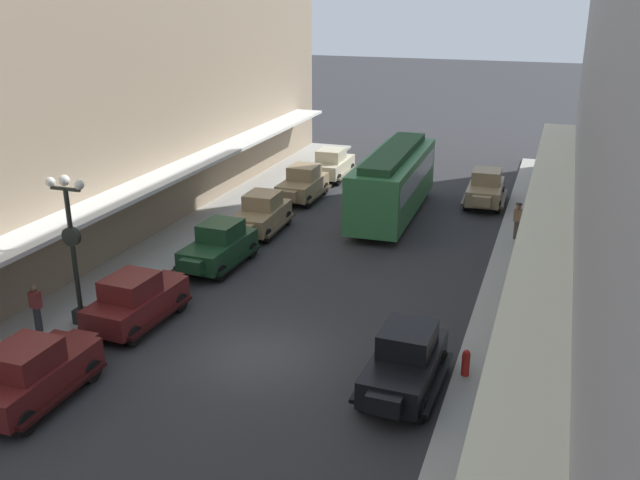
# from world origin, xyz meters

# --- Properties ---
(ground_plane) EXTENTS (200.00, 200.00, 0.00)m
(ground_plane) POSITION_xyz_m (0.00, 0.00, 0.00)
(ground_plane) COLOR #2D2D30
(sidewalk_left) EXTENTS (3.00, 60.00, 0.15)m
(sidewalk_left) POSITION_xyz_m (-7.50, 0.00, 0.07)
(sidewalk_left) COLOR #A8A59E
(sidewalk_left) RESTS_ON ground
(sidewalk_right) EXTENTS (3.00, 60.00, 0.15)m
(sidewalk_right) POSITION_xyz_m (7.50, 0.00, 0.07)
(sidewalk_right) COLOR #A8A59E
(sidewalk_right) RESTS_ON ground
(parked_car_0) EXTENTS (2.15, 4.26, 1.84)m
(parked_car_0) POSITION_xyz_m (-4.68, 16.57, 0.94)
(parked_car_0) COLOR #997F5B
(parked_car_0) RESTS_ON ground
(parked_car_1) EXTENTS (2.26, 4.30, 1.84)m
(parked_car_1) POSITION_xyz_m (-4.52, 6.36, 0.94)
(parked_car_1) COLOR #193D23
(parked_car_1) RESTS_ON ground
(parked_car_2) EXTENTS (2.24, 4.30, 1.84)m
(parked_car_2) POSITION_xyz_m (4.78, -0.39, 0.94)
(parked_car_2) COLOR black
(parked_car_2) RESTS_ON ground
(parked_car_3) EXTENTS (2.27, 4.31, 1.84)m
(parked_car_3) POSITION_xyz_m (-4.63, 10.90, 0.94)
(parked_car_3) COLOR #997F5B
(parked_car_3) RESTS_ON ground
(parked_car_4) EXTENTS (2.30, 4.32, 1.84)m
(parked_car_4) POSITION_xyz_m (-4.74, 0.66, 0.94)
(parked_car_4) COLOR #591919
(parked_car_4) RESTS_ON ground
(parked_car_5) EXTENTS (2.16, 4.27, 1.84)m
(parked_car_5) POSITION_xyz_m (-4.71, -4.38, 0.94)
(parked_car_5) COLOR #591919
(parked_car_5) RESTS_ON ground
(parked_car_6) EXTENTS (2.16, 4.27, 1.84)m
(parked_car_6) POSITION_xyz_m (-4.58, 21.31, 0.94)
(parked_car_6) COLOR beige
(parked_car_6) RESTS_ON ground
(parked_car_7) EXTENTS (2.25, 4.30, 1.84)m
(parked_car_7) POSITION_xyz_m (4.77, 18.86, 0.94)
(parked_car_7) COLOR #997F5B
(parked_car_7) RESTS_ON ground
(streetcar) EXTENTS (2.72, 9.65, 3.46)m
(streetcar) POSITION_xyz_m (0.63, 15.25, 1.90)
(streetcar) COLOR #33723F
(streetcar) RESTS_ON ground
(lamp_post_with_clock) EXTENTS (1.42, 0.44, 5.16)m
(lamp_post_with_clock) POSITION_xyz_m (-6.40, -0.14, 2.99)
(lamp_post_with_clock) COLOR black
(lamp_post_with_clock) RESTS_ON sidewalk_left
(fire_hydrant) EXTENTS (0.24, 0.24, 0.82)m
(fire_hydrant) POSITION_xyz_m (6.35, 0.71, 0.56)
(fire_hydrant) COLOR #B21E19
(fire_hydrant) RESTS_ON sidewalk_right
(pedestrian_0) EXTENTS (0.36, 0.24, 1.64)m
(pedestrian_0) POSITION_xyz_m (-7.35, -1.12, 0.99)
(pedestrian_0) COLOR #2D2D33
(pedestrian_0) RESTS_ON sidewalk_left
(pedestrian_1) EXTENTS (0.36, 0.28, 1.67)m
(pedestrian_1) POSITION_xyz_m (6.81, 13.41, 1.01)
(pedestrian_1) COLOR #4C4238
(pedestrian_1) RESTS_ON sidewalk_right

